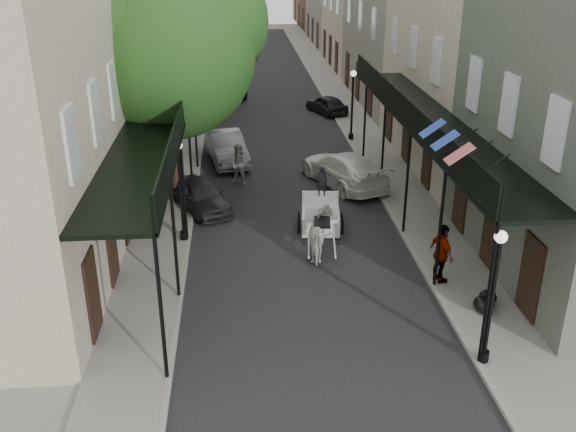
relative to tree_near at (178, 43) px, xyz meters
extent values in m
plane|color=gray|center=(4.20, -10.18, -6.49)|extent=(140.00, 140.00, 0.00)
cube|color=black|center=(4.20, 9.82, -6.48)|extent=(8.00, 90.00, 0.01)
cube|color=gray|center=(-0.80, 9.82, -6.43)|extent=(2.20, 90.00, 0.12)
cube|color=gray|center=(9.20, 9.82, -6.43)|extent=(2.20, 90.00, 0.12)
cube|color=#C2B39B|center=(-4.40, 19.82, -1.24)|extent=(5.00, 80.00, 10.50)
cube|color=gray|center=(12.80, 19.82, -1.24)|extent=(5.00, 80.00, 10.50)
cube|color=black|center=(-0.80, -3.18, -2.49)|extent=(2.20, 18.00, 0.12)
cube|color=black|center=(0.25, -3.18, -1.99)|extent=(0.06, 18.00, 1.00)
cylinder|color=black|center=(0.20, -12.18, -4.37)|extent=(0.10, 0.10, 4.00)
cylinder|color=black|center=(0.20, -4.18, -4.37)|extent=(0.10, 0.10, 4.00)
cylinder|color=black|center=(0.20, 3.82, -4.37)|extent=(0.10, 0.10, 4.00)
cube|color=black|center=(9.20, -3.18, -2.49)|extent=(2.20, 18.00, 0.12)
cube|color=black|center=(8.15, -3.18, -1.99)|extent=(0.06, 18.00, 1.00)
cylinder|color=black|center=(8.20, -12.18, -4.37)|extent=(0.10, 0.10, 4.00)
cylinder|color=black|center=(8.20, -4.18, -4.37)|extent=(0.10, 0.10, 4.00)
cylinder|color=black|center=(8.20, 3.82, -4.37)|extent=(0.10, 0.10, 4.00)
cylinder|color=#382619|center=(-0.40, -0.18, -3.57)|extent=(0.44, 0.44, 5.60)
sphere|color=#25501A|center=(-0.40, -0.18, -0.29)|extent=(6.80, 6.80, 6.80)
sphere|color=#25501A|center=(0.96, 0.42, 0.71)|extent=(5.10, 5.10, 5.10)
cylinder|color=#382619|center=(-0.40, 13.82, -3.85)|extent=(0.44, 0.44, 5.04)
sphere|color=#25501A|center=(-0.40, 13.82, -0.91)|extent=(6.00, 6.00, 6.00)
sphere|color=#25501A|center=(0.80, 14.42, -0.01)|extent=(4.50, 4.50, 4.50)
cylinder|color=black|center=(8.30, -12.18, -6.22)|extent=(0.28, 0.28, 0.30)
cylinder|color=black|center=(8.30, -12.18, -4.67)|extent=(0.12, 0.12, 3.40)
sphere|color=white|center=(8.30, -12.18, -2.82)|extent=(0.32, 0.32, 0.32)
cylinder|color=black|center=(0.10, -4.18, -6.22)|extent=(0.28, 0.28, 0.30)
cylinder|color=black|center=(0.10, -4.18, -4.67)|extent=(0.12, 0.12, 3.40)
sphere|color=white|center=(0.10, -4.18, -2.82)|extent=(0.32, 0.32, 0.32)
cylinder|color=black|center=(8.30, 7.82, -6.22)|extent=(0.28, 0.28, 0.30)
cylinder|color=black|center=(8.30, 7.82, -4.67)|extent=(0.12, 0.12, 3.40)
sphere|color=white|center=(8.30, 7.82, -2.82)|extent=(0.32, 0.32, 0.32)
imported|color=silver|center=(4.93, -5.70, -5.66)|extent=(1.09, 2.04, 1.65)
torus|color=black|center=(4.43, -2.73, -5.87)|extent=(0.23, 1.29, 1.29)
torus|color=black|center=(6.06, -2.91, -5.87)|extent=(0.23, 1.29, 1.29)
torus|color=black|center=(4.47, -4.14, -6.17)|extent=(0.14, 0.67, 0.67)
torus|color=black|center=(5.71, -4.28, -6.17)|extent=(0.14, 0.67, 0.67)
cube|color=white|center=(5.22, -3.02, -5.44)|extent=(1.58, 1.94, 0.70)
cube|color=white|center=(5.11, -4.06, -4.94)|extent=(1.25, 0.68, 0.12)
cube|color=white|center=(5.08, -4.31, -4.64)|extent=(1.20, 0.23, 0.50)
imported|color=black|center=(5.11, -4.06, -4.32)|extent=(0.44, 0.31, 1.12)
imported|color=#A7A89E|center=(2.20, 1.68, -5.55)|extent=(1.09, 0.96, 1.87)
imported|color=gray|center=(-1.60, 7.41, -5.45)|extent=(1.27, 0.83, 1.84)
imported|color=gray|center=(8.40, -7.98, -5.39)|extent=(0.78, 1.23, 1.96)
imported|color=black|center=(0.60, -1.18, -5.85)|extent=(2.95, 4.04, 1.28)
imported|color=gray|center=(1.60, 4.84, -5.75)|extent=(2.34, 4.67, 1.47)
imported|color=black|center=(1.41, 19.22, -5.83)|extent=(3.38, 5.17, 1.32)
imported|color=white|center=(6.80, 1.19, -5.74)|extent=(3.87, 5.53, 1.49)
imported|color=black|center=(7.80, 13.89, -5.90)|extent=(2.64, 3.72, 1.18)
ellipsoid|color=black|center=(9.14, -9.87, -6.11)|extent=(0.61, 0.61, 0.51)
ellipsoid|color=black|center=(9.44, -9.42, -6.16)|extent=(0.53, 0.53, 0.42)
camera|label=1|loc=(2.15, -25.45, 3.69)|focal=40.00mm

